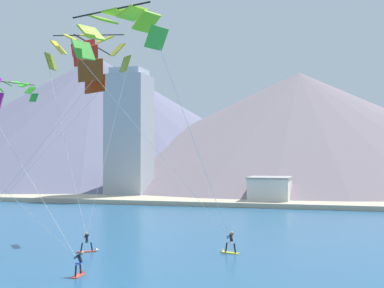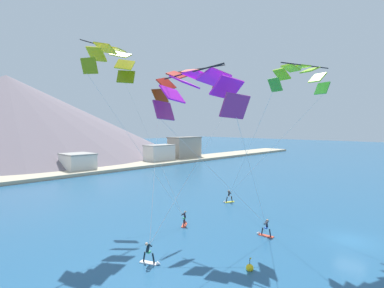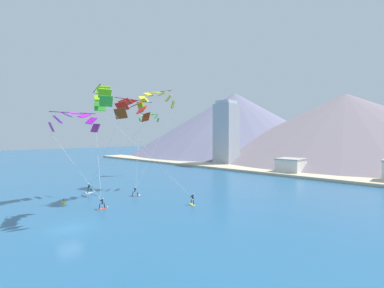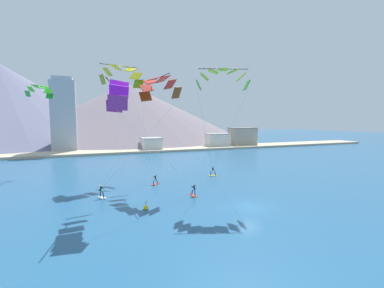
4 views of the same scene
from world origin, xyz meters
TOP-DOWN VIEW (x-y plane):
  - ground_plane at (0.00, 0.00)m, footprint 400.00×400.00m
  - kitesurfer_near_lead at (3.18, 16.52)m, footprint 1.76×1.04m
  - kitesurfer_near_trail at (-15.67, 9.46)m, footprint 1.05×1.76m
  - kitesurfer_mid_center at (-7.54, 14.08)m, footprint 1.62×1.38m
  - kitesurfer_far_left at (-4.45, 6.38)m, footprint 0.66×1.77m
  - parafoil_kite_near_lead at (-1.13, 4.69)m, footprint 7.84×13.47m
  - parafoil_kite_near_trail at (-7.35, 13.23)m, footprint 10.98×8.41m
  - parafoil_kite_mid_center at (-11.44, 21.62)m, footprint 7.75×10.31m
  - parafoil_kite_far_left at (-13.74, 6.44)m, footprint 10.58×8.07m
  - race_marker_buoy at (-11.26, 3.52)m, footprint 0.56×0.56m
  - shoreline_strip at (0.00, 56.57)m, footprint 180.00×10.00m
  - shore_building_harbour_front at (1.35, 58.21)m, footprint 6.39×7.05m
  - shore_building_promenade_mid at (36.75, 59.32)m, footprint 10.22×5.73m
  - shore_building_quay_east at (25.77, 58.54)m, footprint 8.46×5.06m
  - mountain_peak_west_ridge at (1.97, 115.61)m, footprint 120.30×120.30m

SIDE VIEW (x-z plane):
  - ground_plane at x=0.00m, z-range 0.00..0.00m
  - race_marker_buoy at x=-11.26m, z-range -0.35..0.67m
  - shoreline_strip at x=0.00m, z-range 0.00..0.70m
  - kitesurfer_mid_center at x=-7.54m, z-range -0.39..1.26m
  - kitesurfer_far_left at x=-4.45m, z-range -0.37..1.30m
  - kitesurfer_near_lead at x=3.18m, z-range -0.36..1.40m
  - kitesurfer_near_trail at x=-15.67m, z-range -0.33..1.47m
  - shore_building_harbour_front at x=1.35m, z-range 0.01..4.27m
  - shore_building_quay_east at x=25.77m, z-range 0.01..5.16m
  - shore_building_promenade_mid at x=36.75m, z-range 0.01..7.11m
  - parafoil_kite_far_left at x=-13.74m, z-range 6.46..19.46m
  - mountain_peak_west_ridge at x=1.97m, z-range 0.00..28.89m
  - parafoil_kite_near_trail at x=-7.35m, z-range 7.46..22.45m
  - parafoil_kite_near_lead at x=-1.13m, z-range 7.78..22.75m
  - parafoil_kite_mid_center at x=-11.44m, z-range 8.79..26.91m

